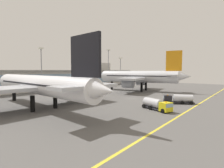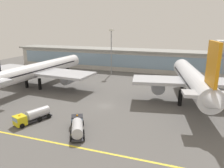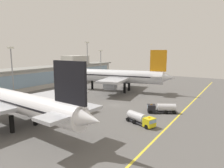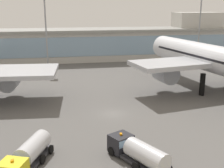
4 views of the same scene
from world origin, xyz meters
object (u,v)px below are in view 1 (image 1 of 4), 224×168
at_px(apron_light_mast_west, 41,63).
at_px(apron_light_mast_centre, 108,62).
at_px(airliner_near_right, 138,77).
at_px(apron_light_mast_east, 120,67).
at_px(airliner_near_left, 38,85).
at_px(fuel_tanker_truck, 177,99).
at_px(baggage_tug_near, 157,104).

bearing_deg(apron_light_mast_west, apron_light_mast_centre, -0.18).
bearing_deg(apron_light_mast_centre, airliner_near_right, -112.18).
bearing_deg(apron_light_mast_east, airliner_near_left, -160.04).
height_order(fuel_tanker_truck, baggage_tug_near, same).
bearing_deg(airliner_near_right, airliner_near_left, 79.17).
height_order(apron_light_mast_west, apron_light_mast_centre, apron_light_mast_centre).
distance_m(airliner_near_left, apron_light_mast_centre, 72.39).
height_order(airliner_near_left, apron_light_mast_east, apron_light_mast_east).
bearing_deg(fuel_tanker_truck, apron_light_mast_centre, -59.65).
bearing_deg(apron_light_mast_centre, apron_light_mast_west, 179.82).
distance_m(airliner_near_right, apron_light_mast_east, 37.86).
xyz_separation_m(fuel_tanker_truck, baggage_tug_near, (-12.68, 1.02, 0.00)).
bearing_deg(apron_light_mast_centre, baggage_tug_near, -130.64).
xyz_separation_m(airliner_near_right, apron_light_mast_east, (24.23, 28.48, 5.93)).
bearing_deg(baggage_tug_near, apron_light_mast_west, -159.08).
height_order(apron_light_mast_centre, apron_light_mast_east, apron_light_mast_centre).
bearing_deg(airliner_near_left, airliner_near_right, -85.75).
xyz_separation_m(apron_light_mast_west, apron_light_mast_centre, (47.23, -0.15, 1.91)).
relative_size(apron_light_mast_west, apron_light_mast_east, 1.06).
bearing_deg(baggage_tug_near, apron_light_mast_east, 153.87).
distance_m(baggage_tug_near, apron_light_mast_east, 82.10).
relative_size(airliner_near_right, fuel_tanker_truck, 5.33).
bearing_deg(airliner_near_left, baggage_tug_near, -141.67).
bearing_deg(baggage_tug_near, fuel_tanker_truck, 106.90).
distance_m(fuel_tanker_truck, apron_light_mast_east, 74.10).
bearing_deg(airliner_near_right, apron_light_mast_centre, -32.79).
distance_m(apron_light_mast_west, apron_light_mast_east, 59.50).
distance_m(airliner_near_right, baggage_tug_near, 44.80).
relative_size(airliner_near_right, baggage_tug_near, 5.23).
bearing_deg(baggage_tug_near, apron_light_mast_centre, 160.86).
xyz_separation_m(baggage_tug_near, apron_light_mast_centre, (47.80, 55.69, 14.12)).
relative_size(airliner_near_left, airliner_near_right, 1.14).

